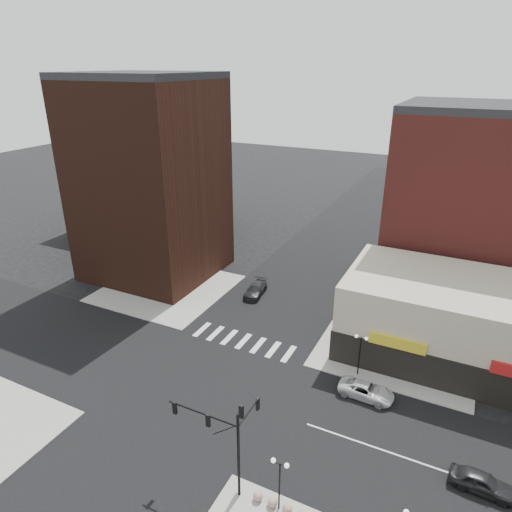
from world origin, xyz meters
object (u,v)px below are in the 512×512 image
at_px(street_lamp_ne, 361,345).
at_px(dark_sedan_north, 256,290).
at_px(traffic_signal, 228,431).
at_px(white_suv, 366,390).
at_px(street_lamp_se_a, 280,473).
at_px(dark_sedan_east, 482,482).

xyz_separation_m(street_lamp_ne, dark_sedan_north, (-15.56, 10.04, -2.59)).
bearing_deg(street_lamp_ne, traffic_signal, -106.75).
bearing_deg(white_suv, traffic_signal, 156.66).
height_order(street_lamp_se_a, dark_sedan_east, street_lamp_se_a).
height_order(traffic_signal, dark_sedan_north, traffic_signal).
xyz_separation_m(street_lamp_ne, white_suv, (1.42, -2.63, -2.63)).
distance_m(street_lamp_ne, dark_sedan_east, 13.92).
bearing_deg(street_lamp_se_a, street_lamp_ne, 86.42).
relative_size(street_lamp_ne, white_suv, 0.87).
xyz_separation_m(traffic_signal, dark_sedan_north, (-10.80, 25.87, -4.26)).
height_order(white_suv, dark_sedan_east, dark_sedan_east).
bearing_deg(street_lamp_ne, dark_sedan_east, -38.64).
xyz_separation_m(street_lamp_ne, dark_sedan_east, (10.69, -8.54, -2.58)).
bearing_deg(white_suv, street_lamp_ne, 30.06).
bearing_deg(traffic_signal, dark_sedan_east, 25.25).
bearing_deg(dark_sedan_north, traffic_signal, -74.41).
distance_m(dark_sedan_east, dark_sedan_north, 32.16).
bearing_deg(dark_sedan_east, traffic_signal, 117.81).
xyz_separation_m(traffic_signal, street_lamp_se_a, (3.76, -0.17, -1.67)).
bearing_deg(dark_sedan_east, street_lamp_ne, 53.91).
distance_m(white_suv, dark_sedan_north, 21.19).
distance_m(traffic_signal, street_lamp_ne, 16.62).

